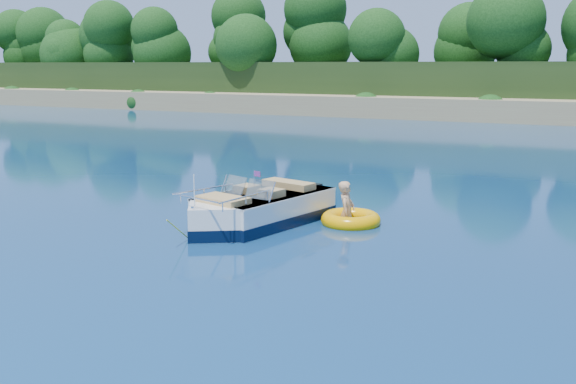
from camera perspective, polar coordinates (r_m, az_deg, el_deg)
ground at (r=13.43m, az=-13.92°, el=-5.44°), size 160.00×160.00×0.00m
shoreline at (r=74.17m, az=19.30°, el=8.46°), size 170.00×59.00×6.00m
treeline at (r=51.59m, az=16.72°, el=12.75°), size 150.00×7.12×8.19m
motorboat at (r=15.34m, az=-2.89°, el=-1.78°), size 2.59×4.96×1.68m
tow_tube at (r=15.58m, az=5.59°, el=-2.47°), size 1.82×1.82×0.38m
boy at (r=15.61m, az=5.24°, el=-2.82°), size 0.51×0.89×1.66m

